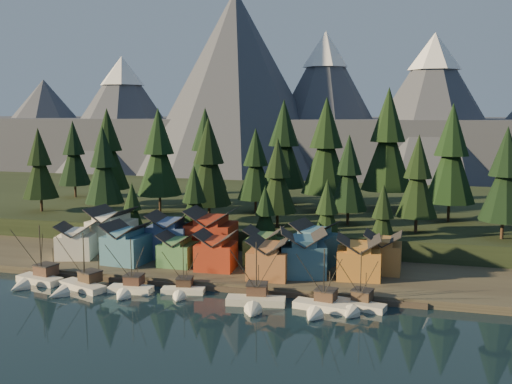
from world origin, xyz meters
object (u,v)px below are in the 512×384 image
(boat_1, at_px, (77,279))
(boat_2, at_px, (129,282))
(house_front_1, at_px, (126,242))
(boat_6, at_px, (357,298))
(house_back_1, at_px, (170,234))
(house_front_0, at_px, (76,240))
(boat_0, at_px, (35,272))
(house_back_0, at_px, (112,228))
(boat_4, at_px, (255,294))
(boat_5, at_px, (320,299))
(boat_3, at_px, (182,285))

(boat_1, distance_m, boat_2, 10.16)
(boat_1, height_order, house_front_1, boat_1)
(boat_6, bearing_deg, boat_2, -163.57)
(house_back_1, bearing_deg, house_front_0, -167.46)
(boat_0, distance_m, boat_2, 20.33)
(boat_1, bearing_deg, house_back_0, 125.10)
(boat_2, bearing_deg, house_back_0, 121.37)
(boat_4, bearing_deg, house_back_0, 140.93)
(boat_2, height_order, boat_4, boat_4)
(house_back_0, bearing_deg, house_front_1, -42.05)
(boat_6, distance_m, house_front_0, 63.88)
(house_front_0, bearing_deg, boat_1, -72.24)
(boat_5, height_order, house_front_0, boat_5)
(house_front_0, height_order, house_back_1, house_back_1)
(boat_4, xyz_separation_m, boat_5, (11.26, 0.39, -0.11))
(boat_5, bearing_deg, boat_0, -170.90)
(boat_0, distance_m, boat_4, 44.74)
(boat_3, bearing_deg, house_back_1, 109.25)
(boat_6, xyz_separation_m, house_front_1, (-49.62, 12.59, 3.88))
(house_back_0, bearing_deg, boat_6, -15.33)
(boat_4, bearing_deg, house_front_1, 146.52)
(boat_3, distance_m, house_front_0, 33.55)
(boat_5, xyz_separation_m, house_back_1, (-37.13, 22.49, 4.39))
(boat_4, bearing_deg, boat_5, -6.42)
(boat_2, distance_m, boat_5, 35.67)
(boat_0, bearing_deg, house_back_0, 92.37)
(boat_3, bearing_deg, boat_1, 179.17)
(boat_4, distance_m, boat_6, 17.36)
(house_back_1, bearing_deg, boat_1, -116.64)
(boat_0, distance_m, boat_3, 30.11)
(boat_3, xyz_separation_m, house_front_1, (-17.78, 12.47, 4.13))
(boat_1, relative_size, boat_2, 1.08)
(boat_1, bearing_deg, boat_2, 26.92)
(boat_3, xyz_separation_m, house_back_0, (-26.15, 21.49, 4.86))
(boat_2, xyz_separation_m, house_front_0, (-20.73, 15.62, 3.21))
(boat_0, bearing_deg, boat_3, 15.04)
(boat_1, bearing_deg, boat_3, 29.66)
(boat_3, height_order, house_back_0, house_back_0)
(boat_6, height_order, house_front_1, house_front_1)
(boat_2, height_order, house_front_0, boat_2)
(house_front_1, bearing_deg, house_front_0, -179.58)
(house_front_1, bearing_deg, boat_2, -55.48)
(boat_5, bearing_deg, house_front_1, 171.14)
(boat_0, distance_m, boat_6, 61.91)
(boat_3, bearing_deg, boat_2, -178.04)
(boat_2, relative_size, house_front_0, 1.22)
(boat_6, bearing_deg, house_back_0, 173.37)
(boat_1, relative_size, house_front_1, 1.34)
(boat_1, bearing_deg, boat_0, -167.73)
(boat_2, bearing_deg, house_front_1, 115.49)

